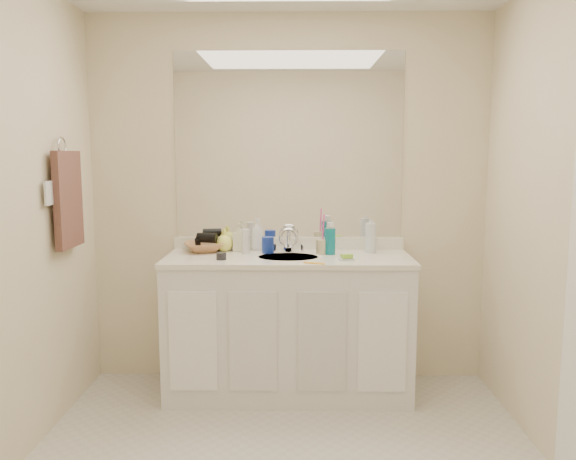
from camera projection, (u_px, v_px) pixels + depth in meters
The scene contains 26 objects.
wall_back at pixel (289, 201), 3.70m from camera, with size 2.60×0.02×2.40m, color beige.
wall_front at pixel (272, 308), 1.13m from camera, with size 2.60×0.02×2.40m, color beige.
vanity_cabinet at pixel (288, 327), 3.53m from camera, with size 1.50×0.55×0.85m, color white.
countertop at pixel (288, 258), 3.47m from camera, with size 1.52×0.57×0.03m, color white.
backsplash at pixel (289, 243), 3.72m from camera, with size 1.52×0.03×0.08m, color white.
sink_basin at pixel (288, 259), 3.45m from camera, with size 0.37×0.37×0.02m, color beige.
faucet at pixel (288, 243), 3.62m from camera, with size 0.02×0.02×0.11m, color silver.
mirror at pixel (289, 146), 3.65m from camera, with size 1.48×0.01×1.20m, color white.
blue_mug at pixel (268, 245), 3.57m from camera, with size 0.08×0.08×0.10m, color #17309F.
tan_cup at pixel (321, 247), 3.54m from camera, with size 0.07×0.07×0.09m, color #C6BB8B.
toothbrush at pixel (323, 230), 3.53m from camera, with size 0.01×0.01×0.21m, color #FF43A3.
mouthwash_bottle at pixel (330, 241), 3.53m from camera, with size 0.07×0.07×0.17m, color #0A7180.
clear_pump_bottle at pixel (371, 238), 3.59m from camera, with size 0.07×0.07×0.19m, color silver.
soap_dish at pixel (347, 259), 3.34m from camera, with size 0.09×0.07×0.01m, color silver.
green_soap at pixel (347, 256), 3.34m from camera, with size 0.06×0.05×0.02m, color #89CC31.
orange_comb at pixel (314, 263), 3.24m from camera, with size 0.12×0.03×0.01m, color #F1A419.
dark_jar at pixel (221, 256), 3.36m from camera, with size 0.06×0.06×0.04m, color black.
extra_white_bottle at pixel (246, 241), 3.55m from camera, with size 0.05×0.05×0.16m, color silver.
soap_bottle_white at pixel (257, 235), 3.68m from camera, with size 0.08×0.08×0.20m, color white.
soap_bottle_cream at pixel (239, 237), 3.66m from camera, with size 0.08×0.08×0.18m, color beige.
soap_bottle_yellow at pixel (224, 240), 3.65m from camera, with size 0.11×0.11×0.14m, color #FAFE63.
wicker_basket at pixel (204, 247), 3.63m from camera, with size 0.25×0.25×0.06m, color #A36D42.
hair_dryer at pixel (207, 238), 3.62m from camera, with size 0.06×0.06×0.13m, color black.
towel_ring at pixel (62, 146), 3.15m from camera, with size 0.11×0.11×0.01m, color silver.
hand_towel at pixel (68, 200), 3.19m from camera, with size 0.04×0.32×0.55m, color #422823.
switch_plate at pixel (49, 193), 2.99m from camera, with size 0.01×0.09×0.13m, color silver.
Camera 1 is at (0.05, -2.39, 1.51)m, focal length 35.00 mm.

